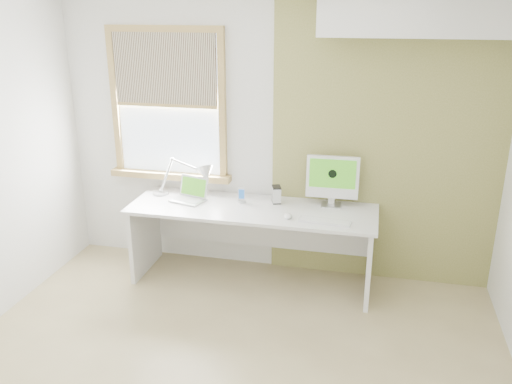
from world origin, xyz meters
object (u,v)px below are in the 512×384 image
(external_drive, at_px, (276,194))
(desk_lamp, at_px, (197,176))
(desk, at_px, (254,225))
(imac, at_px, (332,178))
(laptop, at_px, (190,195))

(external_drive, bearing_deg, desk_lamp, 178.27)
(desk, relative_size, desk_lamp, 3.37)
(desk, bearing_deg, external_drive, 32.27)
(desk, relative_size, imac, 4.75)
(desk_lamp, bearing_deg, desk, -13.63)
(desk_lamp, distance_m, laptop, 0.20)
(desk, xyz_separation_m, laptop, (-0.60, 0.00, 0.25))
(desk, distance_m, external_drive, 0.35)
(imac, bearing_deg, laptop, -172.91)
(imac, bearing_deg, desk, -166.59)
(external_drive, bearing_deg, imac, 5.21)
(laptop, bearing_deg, external_drive, 8.26)
(desk_lamp, relative_size, external_drive, 4.26)
(desk_lamp, height_order, imac, imac)
(desk_lamp, xyz_separation_m, imac, (1.26, 0.02, 0.07))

